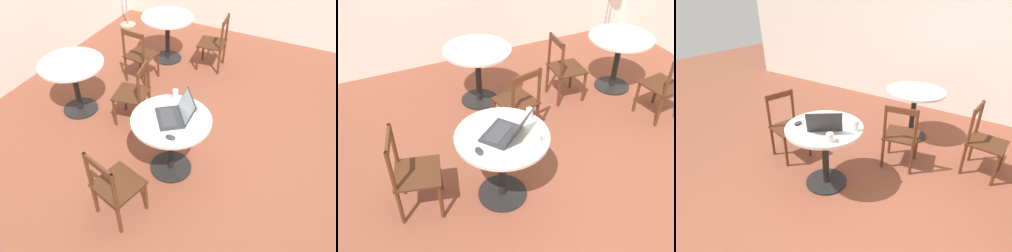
# 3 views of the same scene
# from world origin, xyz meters

# --- Properties ---
(ground_plane) EXTENTS (16.00, 16.00, 0.00)m
(ground_plane) POSITION_xyz_m (0.00, 0.00, 0.00)
(ground_plane) COLOR brown
(cafe_table_near) EXTENTS (0.83, 0.83, 0.74)m
(cafe_table_near) POSITION_xyz_m (-0.47, 0.39, 0.57)
(cafe_table_near) COLOR black
(cafe_table_near) RESTS_ON ground_plane
(cafe_table_mid) EXTENTS (0.83, 0.83, 0.74)m
(cafe_table_mid) POSITION_xyz_m (1.71, 1.54, 0.57)
(cafe_table_mid) COLOR black
(cafe_table_mid) RESTS_ON ground_plane
(cafe_table_far) EXTENTS (0.83, 0.83, 0.74)m
(cafe_table_far) POSITION_xyz_m (-0.07, 2.00, 0.57)
(cafe_table_far) COLOR black
(cafe_table_far) RESTS_ON ground_plane
(chair_near_left) EXTENTS (0.49, 0.49, 0.85)m
(chair_near_left) POSITION_xyz_m (-1.24, 0.60, 0.43)
(chair_near_left) COLOR #562D19
(chair_near_left) RESTS_ON ground_plane
(chair_mid_left) EXTENTS (0.44, 0.44, 0.85)m
(chair_mid_left) POSITION_xyz_m (0.94, 1.61, 0.43)
(chair_mid_left) COLOR #562D19
(chair_mid_left) RESTS_ON ground_plane
(chair_mid_front) EXTENTS (0.44, 0.44, 0.85)m
(chair_mid_front) POSITION_xyz_m (1.80, 0.75, 0.43)
(chair_mid_front) COLOR #562D19
(chair_mid_front) RESTS_ON ground_plane
(chair_far_front) EXTENTS (0.47, 0.47, 0.85)m
(chair_far_front) POSITION_xyz_m (0.08, 1.18, 0.43)
(chair_far_front) COLOR #562D19
(chair_far_front) RESTS_ON ground_plane
(laptop) EXTENTS (0.49, 0.49, 0.25)m
(laptop) POSITION_xyz_m (-0.44, 0.37, 0.79)
(laptop) COLOR #2D2D33
(laptop) RESTS_ON cafe_table_near
(mouse) EXTENTS (0.06, 0.10, 0.03)m
(mouse) POSITION_xyz_m (-0.73, 0.27, 0.76)
(mouse) COLOR #2D2D33
(mouse) RESTS_ON cafe_table_near
(mug) EXTENTS (0.11, 0.07, 0.08)m
(mug) POSITION_xyz_m (-0.24, 0.19, 0.78)
(mug) COLOR silver
(mug) RESTS_ON cafe_table_near
(drinking_glass) EXTENTS (0.06, 0.06, 0.11)m
(drinking_glass) POSITION_xyz_m (-0.15, 0.50, 0.80)
(drinking_glass) COLOR silver
(drinking_glass) RESTS_ON cafe_table_near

